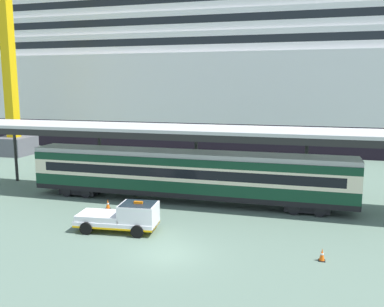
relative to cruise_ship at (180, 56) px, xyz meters
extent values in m
plane|color=slate|center=(13.41, -46.13, -13.92)|extent=(400.00, 400.00, 0.00)
cube|color=black|center=(0.05, 0.01, -11.87)|extent=(162.56, 23.57, 4.09)
cube|color=white|center=(0.05, 0.01, -5.05)|extent=(162.56, 23.57, 9.55)
cube|color=white|center=(0.05, 0.01, 1.15)|extent=(149.56, 21.68, 2.87)
cube|color=black|center=(0.05, -10.78, 1.30)|extent=(143.06, 0.12, 1.03)
cube|color=white|center=(0.05, 0.01, 4.02)|extent=(143.58, 20.81, 2.87)
cube|color=black|center=(0.05, -10.35, 4.16)|extent=(137.33, 0.12, 1.03)
cube|color=white|center=(0.05, 0.01, 6.89)|extent=(137.59, 19.95, 2.87)
cube|color=black|center=(0.05, -9.91, 7.03)|extent=(131.61, 0.12, 1.03)
cube|color=silver|center=(11.56, -35.38, -8.06)|extent=(45.47, 5.53, 0.25)
cube|color=black|center=(11.56, -38.04, -8.43)|extent=(45.47, 0.20, 0.50)
cylinder|color=black|center=(-6.62, -33.01, -11.05)|extent=(0.28, 0.28, 5.74)
cylinder|color=black|center=(2.47, -33.01, -11.05)|extent=(0.28, 0.28, 5.74)
cylinder|color=black|center=(11.56, -33.01, -11.05)|extent=(0.28, 0.28, 5.74)
cylinder|color=black|center=(20.66, -33.01, -11.05)|extent=(0.28, 0.28, 5.74)
cube|color=black|center=(11.56, -35.88, -13.07)|extent=(25.78, 2.80, 0.40)
cube|color=#0F3823|center=(11.56, -35.88, -12.42)|extent=(25.78, 2.80, 0.90)
cube|color=beige|center=(11.56, -35.88, -11.37)|extent=(25.78, 2.80, 1.20)
cube|color=black|center=(11.56, -37.25, -11.32)|extent=(23.72, 0.08, 0.72)
cube|color=#0F3823|center=(11.56, -35.88, -10.47)|extent=(25.78, 2.80, 0.60)
cube|color=#A4A4A4|center=(11.56, -35.88, -9.99)|extent=(25.78, 2.69, 0.36)
cube|color=black|center=(2.28, -35.88, -13.47)|extent=(3.20, 2.35, 0.50)
cylinder|color=black|center=(1.38, -37.06, -13.50)|extent=(0.84, 0.12, 0.84)
cylinder|color=black|center=(3.18, -37.06, -13.50)|extent=(0.84, 0.12, 0.84)
cube|color=black|center=(20.85, -35.88, -13.47)|extent=(3.20, 2.35, 0.50)
cylinder|color=black|center=(19.95, -37.06, -13.50)|extent=(0.84, 0.12, 0.84)
cylinder|color=black|center=(21.75, -37.06, -13.50)|extent=(0.84, 0.12, 0.84)
cube|color=white|center=(9.09, -43.44, -13.34)|extent=(5.37, 2.50, 0.36)
cube|color=#F2B20C|center=(9.09, -43.44, -13.47)|extent=(5.37, 2.52, 0.12)
cube|color=white|center=(10.54, -43.30, -12.61)|extent=(2.46, 2.13, 1.10)
cube|color=#19232D|center=(10.54, -43.30, -12.26)|extent=(2.25, 2.03, 0.44)
cube|color=orange|center=(10.54, -43.30, -11.98)|extent=(0.58, 0.25, 0.16)
cube|color=white|center=(8.05, -43.54, -12.98)|extent=(3.09, 2.20, 0.36)
cylinder|color=black|center=(10.65, -42.28, -13.52)|extent=(0.82, 0.33, 0.80)
cylinder|color=black|center=(10.84, -44.27, -13.52)|extent=(0.82, 0.33, 0.80)
cylinder|color=black|center=(7.33, -42.60, -13.52)|extent=(0.82, 0.33, 0.80)
cylinder|color=black|center=(7.53, -44.60, -13.52)|extent=(0.82, 0.33, 0.80)
cube|color=black|center=(6.31, -39.23, -13.90)|extent=(0.36, 0.36, 0.04)
cone|color=#EA590F|center=(6.31, -39.23, -13.54)|extent=(0.30, 0.30, 0.68)
cylinder|color=white|center=(6.31, -39.23, -13.50)|extent=(0.17, 0.17, 0.10)
cube|color=black|center=(21.68, -44.79, -13.90)|extent=(0.36, 0.36, 0.04)
cone|color=#EA590F|center=(21.68, -44.79, -13.55)|extent=(0.30, 0.30, 0.65)
cylinder|color=white|center=(21.68, -44.79, -13.52)|extent=(0.17, 0.17, 0.09)
cube|color=#595960|center=(-17.12, -20.03, -12.72)|extent=(4.40, 4.40, 2.40)
cube|color=#E5B20C|center=(-17.12, -20.03, 5.30)|extent=(1.30, 1.30, 33.62)
camera|label=1|loc=(20.62, -66.89, -4.63)|focal=38.96mm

